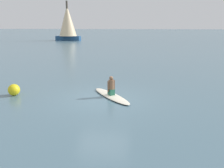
# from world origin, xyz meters

# --- Properties ---
(ground_plane) EXTENTS (400.00, 400.00, 0.00)m
(ground_plane) POSITION_xyz_m (0.00, 0.00, 0.00)
(ground_plane) COLOR slate
(surfboard) EXTENTS (2.45, 3.00, 0.10)m
(surfboard) POSITION_xyz_m (-0.35, -0.42, 0.05)
(surfboard) COLOR silver
(surfboard) RESTS_ON ground
(person_paddler) EXTENTS (0.39, 0.40, 0.94)m
(person_paddler) POSITION_xyz_m (-0.35, -0.42, 0.53)
(person_paddler) COLOR #26664C
(person_paddler) RESTS_ON surfboard
(sailboat_far_left) EXTENTS (5.68, 4.12, 8.68)m
(sailboat_far_left) POSITION_xyz_m (14.90, -42.36, 4.07)
(sailboat_far_left) COLOR navy
(sailboat_far_left) RESTS_ON ground
(buoy_marker) EXTENTS (0.59, 0.59, 0.59)m
(buoy_marker) POSITION_xyz_m (4.55, -0.04, 0.29)
(buoy_marker) COLOR yellow
(buoy_marker) RESTS_ON ground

